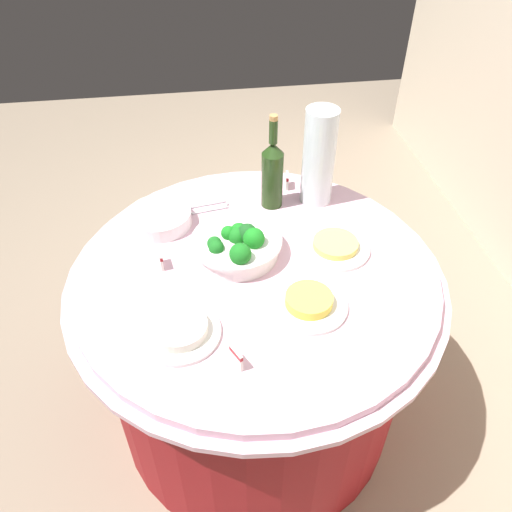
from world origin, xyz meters
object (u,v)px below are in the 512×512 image
at_px(label_placard_front, 287,180).
at_px(serving_tongs, 207,208).
at_px(plate_stack, 160,218).
at_px(food_plate_rice, 179,330).
at_px(food_plate_noodles, 335,246).
at_px(food_plate_fried_egg, 309,303).
at_px(label_placard_rear, 236,357).
at_px(decorative_fruit_vase, 318,162).
at_px(broccoli_bowl, 237,245).
at_px(label_placard_mid, 161,259).
at_px(wine_bottle, 272,173).

bearing_deg(label_placard_front, serving_tongs, -73.01).
height_order(plate_stack, food_plate_rice, plate_stack).
distance_m(food_plate_noodles, food_plate_rice, 0.57).
bearing_deg(serving_tongs, food_plate_fried_egg, 26.14).
xyz_separation_m(plate_stack, label_placard_front, (-0.16, 0.46, 0.01)).
bearing_deg(label_placard_rear, decorative_fruit_vase, 151.89).
distance_m(food_plate_fried_egg, label_placard_front, 0.60).
bearing_deg(broccoli_bowl, label_placard_rear, -7.17).
height_order(plate_stack, food_plate_noodles, plate_stack).
relative_size(serving_tongs, food_plate_noodles, 0.76).
height_order(plate_stack, food_plate_fried_egg, plate_stack).
bearing_deg(broccoli_bowl, label_placard_mid, -85.92).
height_order(broccoli_bowl, label_placard_rear, broccoli_bowl).
xyz_separation_m(plate_stack, food_plate_noodles, (0.21, 0.54, -0.01)).
relative_size(wine_bottle, label_placard_front, 6.11).
distance_m(serving_tongs, food_plate_fried_egg, 0.56).
height_order(label_placard_front, label_placard_mid, same).
xyz_separation_m(food_plate_fried_egg, label_placard_rear, (0.17, -0.22, 0.02)).
height_order(serving_tongs, food_plate_noodles, food_plate_noodles).
bearing_deg(label_placard_front, food_plate_rice, -32.62).
xyz_separation_m(wine_bottle, food_plate_noodles, (0.27, 0.16, -0.12)).
xyz_separation_m(decorative_fruit_vase, food_plate_noodles, (0.28, -0.00, -0.14)).
bearing_deg(food_plate_rice, decorative_fruit_vase, 138.12).
bearing_deg(decorative_fruit_vase, label_placard_front, -136.56).
height_order(decorative_fruit_vase, label_placard_rear, decorative_fruit_vase).
bearing_deg(wine_bottle, label_placard_front, 143.12).
xyz_separation_m(food_plate_fried_egg, label_placard_mid, (-0.23, -0.41, 0.02)).
relative_size(label_placard_front, label_placard_mid, 1.00).
bearing_deg(broccoli_bowl, decorative_fruit_vase, 130.29).
xyz_separation_m(plate_stack, serving_tongs, (-0.07, 0.16, -0.02)).
height_order(food_plate_noodles, food_plate_fried_egg, food_plate_fried_egg).
height_order(food_plate_rice, label_placard_mid, label_placard_mid).
xyz_separation_m(food_plate_noodles, label_placard_rear, (0.40, -0.36, 0.02)).
distance_m(wine_bottle, food_plate_noodles, 0.33).
relative_size(decorative_fruit_vase, label_placard_mid, 6.18).
distance_m(food_plate_rice, label_placard_rear, 0.18).
xyz_separation_m(broccoli_bowl, label_placard_mid, (0.02, -0.23, -0.01)).
bearing_deg(food_plate_fried_egg, food_plate_rice, -82.25).
bearing_deg(label_placard_front, label_placard_mid, -51.22).
height_order(broccoli_bowl, label_placard_front, broccoli_bowl).
xyz_separation_m(decorative_fruit_vase, food_plate_rice, (0.56, -0.50, -0.14)).
relative_size(food_plate_noodles, label_placard_front, 4.00).
xyz_separation_m(food_plate_noodles, food_plate_fried_egg, (0.23, -0.14, 0.00)).
bearing_deg(label_placard_rear, label_placard_mid, -155.29).
height_order(decorative_fruit_vase, food_plate_noodles, decorative_fruit_vase).
distance_m(broccoli_bowl, plate_stack, 0.31).
bearing_deg(label_placard_rear, plate_stack, -163.07).
xyz_separation_m(food_plate_noodles, label_placard_front, (-0.37, -0.08, 0.02)).
distance_m(plate_stack, label_placard_front, 0.49).
xyz_separation_m(food_plate_rice, label_placard_rear, (0.12, 0.14, 0.01)).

